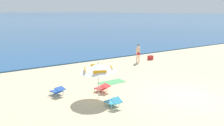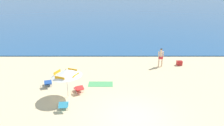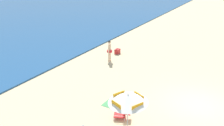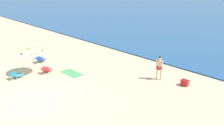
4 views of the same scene
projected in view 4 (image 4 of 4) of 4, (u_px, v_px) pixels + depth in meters
ground_plane at (34, 103)px, 15.29m from camera, size 800.00×800.00×0.00m
beach_umbrella_striped_main at (32, 51)px, 19.04m from camera, size 2.43×2.41×1.98m
lounge_chair_under_umbrella at (47, 69)px, 19.54m from camera, size 0.84×1.00×0.50m
lounge_chair_beside_umbrella at (16, 75)px, 18.56m from camera, size 0.63×0.93×0.52m
lounge_chair_facing_sea at (41, 59)px, 21.72m from camera, size 0.76×0.97×0.49m
person_standing_near_shore at (159, 66)px, 18.17m from camera, size 0.49×0.41×1.69m
cooler_box at (185, 83)px, 17.45m from camera, size 0.51×0.37×0.43m
beach_towel at (72, 73)px, 19.51m from camera, size 1.80×0.91×0.01m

